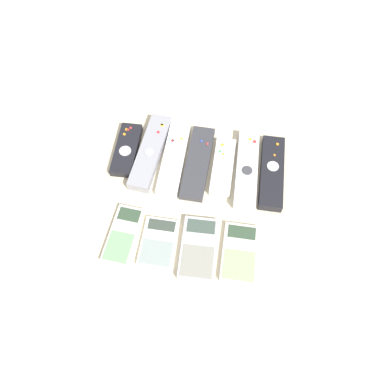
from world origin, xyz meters
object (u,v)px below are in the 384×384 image
at_px(remote_4, 223,167).
at_px(calculator_1, 159,242).
at_px(remote_5, 247,169).
at_px(remote_6, 272,172).
at_px(calculator_2, 199,248).
at_px(remote_2, 174,158).
at_px(remote_1, 150,152).
at_px(remote_0, 127,150).
at_px(calculator_3, 240,252).
at_px(calculator_0, 123,235).
at_px(remote_3, 199,163).

relative_size(remote_4, calculator_1, 1.39).
distance_m(remote_4, remote_5, 0.06).
xyz_separation_m(remote_4, remote_6, (0.12, 0.00, 0.00)).
distance_m(remote_4, calculator_2, 0.22).
xyz_separation_m(remote_2, calculator_2, (0.10, -0.23, 0.00)).
xyz_separation_m(remote_1, remote_5, (0.24, -0.01, -0.00)).
distance_m(remote_0, remote_2, 0.12).
bearing_deg(calculator_3, remote_0, 143.22).
height_order(remote_1, remote_6, remote_1).
height_order(remote_1, calculator_1, remote_1).
distance_m(calculator_2, calculator_3, 0.09).
bearing_deg(calculator_3, calculator_2, -177.69).
distance_m(remote_0, remote_5, 0.30).
xyz_separation_m(remote_0, calculator_3, (0.31, -0.22, -0.00)).
bearing_deg(calculator_1, calculator_3, 0.82).
bearing_deg(calculator_2, remote_4, 80.64).
relative_size(remote_1, calculator_2, 1.53).
bearing_deg(calculator_0, remote_3, 61.02).
xyz_separation_m(remote_5, calculator_0, (-0.26, -0.22, -0.01)).
bearing_deg(remote_0, calculator_2, -48.55).
height_order(remote_0, calculator_1, remote_0).
relative_size(remote_2, calculator_3, 1.60).
distance_m(remote_2, calculator_2, 0.25).
height_order(remote_0, calculator_2, remote_0).
bearing_deg(calculator_0, calculator_1, 0.07).
distance_m(calculator_0, calculator_2, 0.17).
relative_size(calculator_2, calculator_3, 1.08).
distance_m(remote_1, remote_3, 0.12).
relative_size(remote_6, calculator_2, 1.39).
xyz_separation_m(remote_2, remote_3, (0.06, -0.00, 0.00)).
bearing_deg(remote_1, calculator_3, -38.20).
relative_size(remote_0, calculator_3, 1.15).
relative_size(remote_0, remote_6, 0.76).
height_order(remote_1, calculator_3, remote_1).
distance_m(remote_1, calculator_0, 0.23).
height_order(remote_4, calculator_2, remote_4).
distance_m(remote_6, calculator_3, 0.22).
height_order(remote_3, remote_5, remote_5).
relative_size(remote_2, calculator_1, 1.87).
bearing_deg(remote_5, remote_3, 177.47).
distance_m(remote_0, remote_6, 0.37).
bearing_deg(calculator_0, remote_4, 50.59).
bearing_deg(remote_5, remote_1, 175.67).
bearing_deg(calculator_2, remote_5, 66.38).
bearing_deg(remote_3, remote_0, 177.96).
height_order(remote_1, remote_4, remote_1).
bearing_deg(remote_1, calculator_0, -89.46).
bearing_deg(calculator_2, remote_6, 53.87).
relative_size(remote_1, calculator_0, 1.58).
xyz_separation_m(remote_0, remote_3, (0.18, -0.01, -0.00)).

